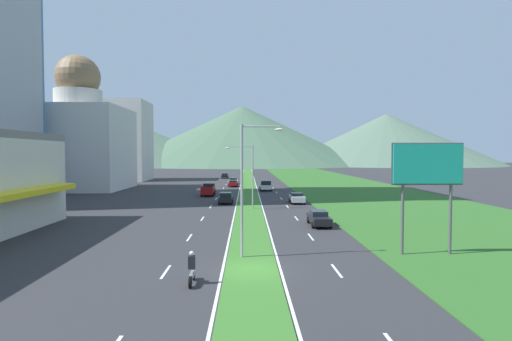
% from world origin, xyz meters
% --- Properties ---
extents(ground_plane, '(600.00, 600.00, 0.00)m').
position_xyz_m(ground_plane, '(0.00, 0.00, 0.00)').
color(ground_plane, '#2D2D30').
extents(grass_median, '(3.20, 240.00, 0.06)m').
position_xyz_m(grass_median, '(0.00, 60.00, 0.03)').
color(grass_median, '#387028').
rests_on(grass_median, ground_plane).
extents(grass_verge_right, '(24.00, 240.00, 0.06)m').
position_xyz_m(grass_verge_right, '(20.60, 60.00, 0.03)').
color(grass_verge_right, '#2D6023').
rests_on(grass_verge_right, ground_plane).
extents(lane_dash_left_2, '(0.16, 2.80, 0.01)m').
position_xyz_m(lane_dash_left_2, '(-5.10, -0.19, 0.01)').
color(lane_dash_left_2, silver).
rests_on(lane_dash_left_2, ground_plane).
extents(lane_dash_left_3, '(0.16, 2.80, 0.01)m').
position_xyz_m(lane_dash_left_3, '(-5.10, 9.71, 0.01)').
color(lane_dash_left_3, silver).
rests_on(lane_dash_left_3, ground_plane).
extents(lane_dash_left_4, '(0.16, 2.80, 0.01)m').
position_xyz_m(lane_dash_left_4, '(-5.10, 19.61, 0.01)').
color(lane_dash_left_4, silver).
rests_on(lane_dash_left_4, ground_plane).
extents(lane_dash_left_5, '(0.16, 2.80, 0.01)m').
position_xyz_m(lane_dash_left_5, '(-5.10, 29.51, 0.01)').
color(lane_dash_left_5, silver).
rests_on(lane_dash_left_5, ground_plane).
extents(lane_dash_left_6, '(0.16, 2.80, 0.01)m').
position_xyz_m(lane_dash_left_6, '(-5.10, 39.42, 0.01)').
color(lane_dash_left_6, silver).
rests_on(lane_dash_left_6, ground_plane).
extents(lane_dash_left_7, '(0.16, 2.80, 0.01)m').
position_xyz_m(lane_dash_left_7, '(-5.10, 49.32, 0.01)').
color(lane_dash_left_7, silver).
rests_on(lane_dash_left_7, ground_plane).
extents(lane_dash_left_8, '(0.16, 2.80, 0.01)m').
position_xyz_m(lane_dash_left_8, '(-5.10, 59.22, 0.01)').
color(lane_dash_left_8, silver).
rests_on(lane_dash_left_8, ground_plane).
extents(lane_dash_left_9, '(0.16, 2.80, 0.01)m').
position_xyz_m(lane_dash_left_9, '(-5.10, 69.13, 0.01)').
color(lane_dash_left_9, silver).
rests_on(lane_dash_left_9, ground_plane).
extents(lane_dash_left_10, '(0.16, 2.80, 0.01)m').
position_xyz_m(lane_dash_left_10, '(-5.10, 79.03, 0.01)').
color(lane_dash_left_10, silver).
rests_on(lane_dash_left_10, ground_plane).
extents(lane_dash_right_2, '(0.16, 2.80, 0.01)m').
position_xyz_m(lane_dash_right_2, '(5.10, -0.19, 0.01)').
color(lane_dash_right_2, silver).
rests_on(lane_dash_right_2, ground_plane).
extents(lane_dash_right_3, '(0.16, 2.80, 0.01)m').
position_xyz_m(lane_dash_right_3, '(5.10, 9.71, 0.01)').
color(lane_dash_right_3, silver).
rests_on(lane_dash_right_3, ground_plane).
extents(lane_dash_right_4, '(0.16, 2.80, 0.01)m').
position_xyz_m(lane_dash_right_4, '(5.10, 19.61, 0.01)').
color(lane_dash_right_4, silver).
rests_on(lane_dash_right_4, ground_plane).
extents(lane_dash_right_5, '(0.16, 2.80, 0.01)m').
position_xyz_m(lane_dash_right_5, '(5.10, 29.51, 0.01)').
color(lane_dash_right_5, silver).
rests_on(lane_dash_right_5, ground_plane).
extents(lane_dash_right_6, '(0.16, 2.80, 0.01)m').
position_xyz_m(lane_dash_right_6, '(5.10, 39.42, 0.01)').
color(lane_dash_right_6, silver).
rests_on(lane_dash_right_6, ground_plane).
extents(lane_dash_right_7, '(0.16, 2.80, 0.01)m').
position_xyz_m(lane_dash_right_7, '(5.10, 49.32, 0.01)').
color(lane_dash_right_7, silver).
rests_on(lane_dash_right_7, ground_plane).
extents(lane_dash_right_8, '(0.16, 2.80, 0.01)m').
position_xyz_m(lane_dash_right_8, '(5.10, 59.22, 0.01)').
color(lane_dash_right_8, silver).
rests_on(lane_dash_right_8, ground_plane).
extents(lane_dash_right_9, '(0.16, 2.80, 0.01)m').
position_xyz_m(lane_dash_right_9, '(5.10, 69.13, 0.01)').
color(lane_dash_right_9, silver).
rests_on(lane_dash_right_9, ground_plane).
extents(lane_dash_right_10, '(0.16, 2.80, 0.01)m').
position_xyz_m(lane_dash_right_10, '(5.10, 79.03, 0.01)').
color(lane_dash_right_10, silver).
rests_on(lane_dash_right_10, ground_plane).
extents(edge_line_median_left, '(0.16, 240.00, 0.01)m').
position_xyz_m(edge_line_median_left, '(-1.75, 60.00, 0.01)').
color(edge_line_median_left, silver).
rests_on(edge_line_median_left, ground_plane).
extents(edge_line_median_right, '(0.16, 240.00, 0.01)m').
position_xyz_m(edge_line_median_right, '(1.75, 60.00, 0.01)').
color(edge_line_median_right, silver).
rests_on(edge_line_median_right, ground_plane).
extents(domed_building, '(17.94, 17.94, 26.42)m').
position_xyz_m(domed_building, '(-33.53, 57.22, 9.97)').
color(domed_building, silver).
rests_on(domed_building, ground_plane).
extents(midrise_colored, '(13.27, 13.27, 20.84)m').
position_xyz_m(midrise_colored, '(-33.19, 84.51, 10.42)').
color(midrise_colored, silver).
rests_on(midrise_colored, ground_plane).
extents(hill_far_left, '(196.75, 196.75, 41.92)m').
position_xyz_m(hill_far_left, '(-108.71, 244.70, 20.96)').
color(hill_far_left, '#516B56').
rests_on(hill_far_left, ground_plane).
extents(hill_far_center, '(162.24, 162.24, 38.39)m').
position_xyz_m(hill_far_center, '(-3.29, 244.10, 19.19)').
color(hill_far_center, '#47664C').
rests_on(hill_far_center, ground_plane).
extents(hill_far_right, '(142.22, 142.22, 33.56)m').
position_xyz_m(hill_far_right, '(92.25, 244.72, 16.78)').
color(hill_far_right, '#516B56').
rests_on(hill_far_right, ground_plane).
extents(street_lamp_near, '(2.87, 0.28, 8.98)m').
position_xyz_m(street_lamp_near, '(-0.30, 2.99, 5.18)').
color(street_lamp_near, '#99999E').
rests_on(street_lamp_near, ground_plane).
extents(street_lamp_mid, '(3.53, 0.37, 8.08)m').
position_xyz_m(street_lamp_mid, '(-0.01, 27.09, 4.78)').
color(street_lamp_mid, '#99999E').
rests_on(street_lamp_mid, ground_plane).
extents(billboard_roadside, '(4.98, 0.28, 7.77)m').
position_xyz_m(billboard_roadside, '(12.13, 3.45, 5.90)').
color(billboard_roadside, '#4C4C51').
rests_on(billboard_roadside, ground_plane).
extents(car_0, '(2.01, 4.05, 1.37)m').
position_xyz_m(car_0, '(-3.22, 62.77, 0.72)').
color(car_0, maroon).
rests_on(car_0, ground_plane).
extents(car_1, '(2.02, 4.22, 1.48)m').
position_xyz_m(car_1, '(6.81, 33.11, 0.77)').
color(car_1, '#B2B2B7').
rests_on(car_1, ground_plane).
extents(car_2, '(1.88, 4.66, 1.45)m').
position_xyz_m(car_2, '(6.76, 15.15, 0.75)').
color(car_2, black).
rests_on(car_2, ground_plane).
extents(car_3, '(2.04, 4.23, 1.49)m').
position_xyz_m(car_3, '(-3.37, 70.09, 0.76)').
color(car_3, silver).
rests_on(car_3, ground_plane).
extents(car_4, '(2.02, 4.31, 1.56)m').
position_xyz_m(car_4, '(-3.27, 33.34, 0.79)').
color(car_4, black).
rests_on(car_4, ground_plane).
extents(car_5, '(1.92, 4.23, 1.49)m').
position_xyz_m(car_5, '(-6.63, 92.55, 0.77)').
color(car_5, black).
rests_on(car_5, ground_plane).
extents(pickup_truck_0, '(2.18, 5.40, 2.00)m').
position_xyz_m(pickup_truck_0, '(-6.79, 44.44, 0.98)').
color(pickup_truck_0, maroon).
rests_on(pickup_truck_0, ground_plane).
extents(pickup_truck_1, '(2.18, 5.40, 2.00)m').
position_xyz_m(pickup_truck_1, '(3.26, 53.09, 0.98)').
color(pickup_truck_1, silver).
rests_on(pickup_truck_1, ground_plane).
extents(motorcycle_rider, '(0.36, 2.00, 1.80)m').
position_xyz_m(motorcycle_rider, '(-3.24, -2.50, 0.75)').
color(motorcycle_rider, black).
rests_on(motorcycle_rider, ground_plane).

